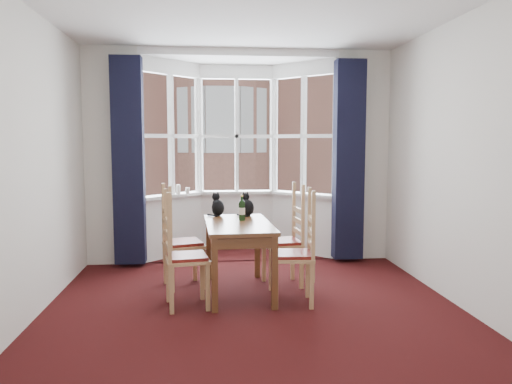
{
  "coord_description": "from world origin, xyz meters",
  "views": [
    {
      "loc": [
        -0.42,
        -4.35,
        1.6
      ],
      "look_at": [
        0.1,
        1.05,
        1.05
      ],
      "focal_mm": 35.0,
      "sensor_mm": 36.0,
      "label": 1
    }
  ],
  "objects": [
    {
      "name": "chair_left_near",
      "position": [
        -0.72,
        0.41,
        0.47
      ],
      "size": [
        0.46,
        0.48,
        0.92
      ],
      "color": "tan",
      "rests_on": "floor"
    },
    {
      "name": "curtain_right",
      "position": [
        1.42,
        2.07,
        1.35
      ],
      "size": [
        0.38,
        0.22,
        2.6
      ],
      "primitive_type": "cube",
      "color": "black",
      "rests_on": "floor"
    },
    {
      "name": "tenement_building",
      "position": [
        0.0,
        14.01,
        1.6
      ],
      "size": [
        18.4,
        7.8,
        15.2
      ],
      "color": "#A86956",
      "rests_on": "street"
    },
    {
      "name": "cat_right",
      "position": [
        0.02,
        1.3,
        0.86
      ],
      "size": [
        0.19,
        0.23,
        0.28
      ],
      "color": "black",
      "rests_on": "dining_table"
    },
    {
      "name": "cat_left",
      "position": [
        -0.32,
        1.34,
        0.86
      ],
      "size": [
        0.2,
        0.23,
        0.28
      ],
      "color": "black",
      "rests_on": "dining_table"
    },
    {
      "name": "wall_near",
      "position": [
        0.0,
        -2.25,
        1.4
      ],
      "size": [
        4.0,
        0.0,
        4.0
      ],
      "primitive_type": "plane",
      "rotation": [
        -1.57,
        0.0,
        0.0
      ],
      "color": "silver",
      "rests_on": "floor"
    },
    {
      "name": "bay_window",
      "position": [
        0.0,
        2.75,
        1.4
      ],
      "size": [
        2.76,
        0.94,
        2.8
      ],
      "color": "white",
      "rests_on": "floor"
    },
    {
      "name": "chair_left_far",
      "position": [
        -0.79,
        1.08,
        0.47
      ],
      "size": [
        0.5,
        0.51,
        0.92
      ],
      "color": "tan",
      "rests_on": "floor"
    },
    {
      "name": "candle_tall",
      "position": [
        -0.84,
        2.6,
        0.94
      ],
      "size": [
        0.06,
        0.06,
        0.13
      ],
      "primitive_type": "cylinder",
      "color": "white",
      "rests_on": "bay_window"
    },
    {
      "name": "wine_bottle",
      "position": [
        -0.06,
        0.97,
        0.87
      ],
      "size": [
        0.07,
        0.07,
        0.27
      ],
      "color": "black",
      "rests_on": "dining_table"
    },
    {
      "name": "candle_short",
      "position": [
        -0.71,
        2.63,
        0.91
      ],
      "size": [
        0.06,
        0.06,
        0.09
      ],
      "primitive_type": "cylinder",
      "color": "white",
      "rests_on": "bay_window"
    },
    {
      "name": "curtain_left",
      "position": [
        -1.42,
        2.07,
        1.35
      ],
      "size": [
        0.38,
        0.22,
        2.6
      ],
      "primitive_type": "cube",
      "color": "black",
      "rests_on": "floor"
    },
    {
      "name": "wall_back_pier_left",
      "position": [
        -1.65,
        2.25,
        1.4
      ],
      "size": [
        0.7,
        0.12,
        2.8
      ],
      "primitive_type": "cube",
      "color": "silver",
      "rests_on": "floor"
    },
    {
      "name": "chair_right_near",
      "position": [
        0.49,
        0.41,
        0.47
      ],
      "size": [
        0.44,
        0.46,
        0.92
      ],
      "color": "tan",
      "rests_on": "floor"
    },
    {
      "name": "wall_right",
      "position": [
        2.0,
        0.0,
        1.4
      ],
      "size": [
        0.0,
        4.5,
        4.5
      ],
      "primitive_type": "plane",
      "rotation": [
        1.57,
        0.0,
        -1.57
      ],
      "color": "silver",
      "rests_on": "floor"
    },
    {
      "name": "wall_back_pier_right",
      "position": [
        1.65,
        2.25,
        1.4
      ],
      "size": [
        0.7,
        0.12,
        2.8
      ],
      "primitive_type": "cube",
      "color": "silver",
      "rests_on": "floor"
    },
    {
      "name": "dining_table",
      "position": [
        -0.11,
        0.81,
        0.64
      ],
      "size": [
        0.73,
        1.28,
        0.75
      ],
      "color": "brown",
      "rests_on": "floor"
    },
    {
      "name": "street",
      "position": [
        0.0,
        32.25,
        -6.0
      ],
      "size": [
        80.0,
        80.0,
        0.0
      ],
      "primitive_type": "plane",
      "color": "#333335",
      "rests_on": "ground"
    },
    {
      "name": "chair_right_far",
      "position": [
        0.48,
        1.07,
        0.47
      ],
      "size": [
        0.44,
        0.46,
        0.92
      ],
      "color": "tan",
      "rests_on": "floor"
    },
    {
      "name": "floor",
      "position": [
        0.0,
        0.0,
        0.0
      ],
      "size": [
        4.5,
        4.5,
        0.0
      ],
      "primitive_type": "plane",
      "color": "black",
      "rests_on": "ground"
    },
    {
      "name": "wall_left",
      "position": [
        -2.0,
        0.0,
        1.4
      ],
      "size": [
        0.0,
        4.5,
        4.5
      ],
      "primitive_type": "plane",
      "rotation": [
        1.57,
        0.0,
        1.57
      ],
      "color": "silver",
      "rests_on": "floor"
    }
  ]
}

